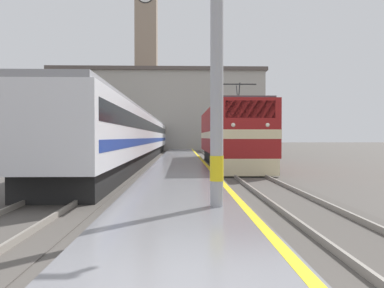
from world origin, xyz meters
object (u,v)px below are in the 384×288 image
Objects in this scene: catenary_mast at (220,52)px; clock_tower at (146,52)px; locomotive_train at (229,136)px; passenger_train at (140,136)px.

clock_tower is (-6.68, 53.66, 12.11)m from catenary_mast.
clock_tower is at bearing 103.29° from locomotive_train.
clock_tower reaches higher than passenger_train.
clock_tower is at bearing 94.17° from passenger_train.
clock_tower reaches higher than catenary_mast.
clock_tower is (-8.96, 37.92, 14.02)m from locomotive_train.
locomotive_train is at bearing 81.76° from catenary_mast.
clock_tower is (-2.14, 29.31, 14.06)m from passenger_train.
catenary_mast reaches higher than passenger_train.
catenary_mast is 0.24× the size of clock_tower.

